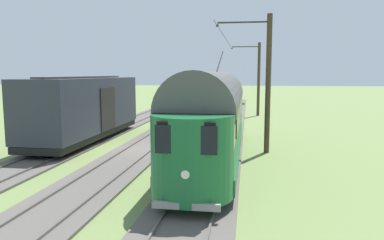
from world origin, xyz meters
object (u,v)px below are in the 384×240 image
catenary_pole_foreground (258,78)px  catenary_pole_mid_near (267,81)px  vintage_streetcar (213,114)px  boxcar_adjacent (85,107)px

catenary_pole_foreground → catenary_pole_mid_near: 17.47m
vintage_streetcar → catenary_pole_foreground: catenary_pole_foreground is taller
vintage_streetcar → catenary_pole_mid_near: bearing=-141.4°
vintage_streetcar → catenary_pole_foreground: 19.79m
catenary_pole_foreground → vintage_streetcar: bearing=82.4°
boxcar_adjacent → catenary_pole_foreground: catenary_pole_foreground is taller
vintage_streetcar → boxcar_adjacent: bearing=-24.0°
vintage_streetcar → catenary_pole_mid_near: catenary_pole_mid_near is taller
vintage_streetcar → catenary_pole_foreground: size_ratio=2.18×
vintage_streetcar → catenary_pole_mid_near: (-2.62, -2.08, 1.54)m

